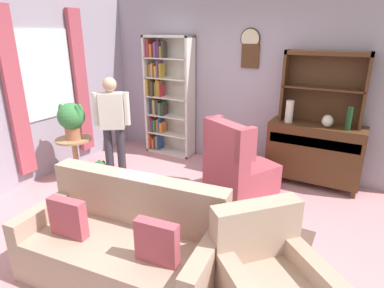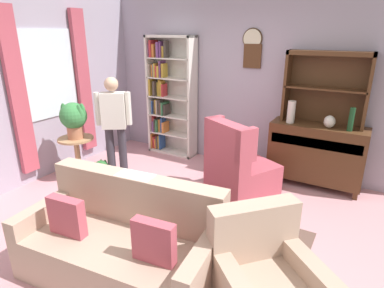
# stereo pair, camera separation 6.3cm
# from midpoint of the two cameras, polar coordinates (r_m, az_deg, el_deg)

# --- Properties ---
(ground_plane) EXTENTS (5.40, 4.60, 0.02)m
(ground_plane) POSITION_cam_midpoint_polar(r_m,az_deg,el_deg) (4.00, -3.19, -13.71)
(ground_plane) COLOR #C68C93
(wall_back) EXTENTS (5.00, 0.09, 2.80)m
(wall_back) POSITION_cam_midpoint_polar(r_m,az_deg,el_deg) (5.32, 9.03, 10.91)
(wall_back) COLOR #A399AD
(wall_back) RESTS_ON ground_plane
(wall_left) EXTENTS (0.16, 4.20, 2.80)m
(wall_left) POSITION_cam_midpoint_polar(r_m,az_deg,el_deg) (5.25, -27.44, 8.81)
(wall_left) COLOR #A399AD
(wall_left) RESTS_ON ground_plane
(area_rug) EXTENTS (2.61, 1.79, 0.01)m
(area_rug) POSITION_cam_midpoint_polar(r_m,az_deg,el_deg) (3.69, -3.04, -16.58)
(area_rug) COLOR brown
(area_rug) RESTS_ON ground_plane
(bookshelf) EXTENTS (0.90, 0.30, 2.10)m
(bookshelf) POSITION_cam_midpoint_polar(r_m,az_deg,el_deg) (5.85, -5.03, 8.44)
(bookshelf) COLOR silver
(bookshelf) RESTS_ON ground_plane
(sideboard) EXTENTS (1.30, 0.45, 0.92)m
(sideboard) POSITION_cam_midpoint_polar(r_m,az_deg,el_deg) (5.00, 20.40, -1.28)
(sideboard) COLOR #4C2D19
(sideboard) RESTS_ON ground_plane
(sideboard_hutch) EXTENTS (1.10, 0.26, 1.00)m
(sideboard_hutch) POSITION_cam_midpoint_polar(r_m,az_deg,el_deg) (4.86, 22.09, 10.80)
(sideboard_hutch) COLOR #4C2D19
(sideboard_hutch) RESTS_ON sideboard
(vase_tall) EXTENTS (0.11, 0.11, 0.32)m
(vase_tall) POSITION_cam_midpoint_polar(r_m,az_deg,el_deg) (4.83, 16.47, 5.54)
(vase_tall) COLOR beige
(vase_tall) RESTS_ON sideboard
(vase_round) EXTENTS (0.15, 0.15, 0.17)m
(vase_round) POSITION_cam_midpoint_polar(r_m,az_deg,el_deg) (4.78, 22.49, 3.78)
(vase_round) COLOR beige
(vase_round) RESTS_ON sideboard
(bottle_wine) EXTENTS (0.07, 0.07, 0.31)m
(bottle_wine) POSITION_cam_midpoint_polar(r_m,az_deg,el_deg) (4.72, 25.67, 4.06)
(bottle_wine) COLOR #194223
(bottle_wine) RESTS_ON sideboard
(couch_floral) EXTENTS (1.88, 1.04, 0.90)m
(couch_floral) POSITION_cam_midpoint_polar(r_m,az_deg,el_deg) (3.16, -12.54, -17.15)
(couch_floral) COLOR tan
(couch_floral) RESTS_ON ground_plane
(armchair_floral) EXTENTS (1.08, 1.08, 0.88)m
(armchair_floral) POSITION_cam_midpoint_polar(r_m,az_deg,el_deg) (2.81, 12.72, -23.27)
(armchair_floral) COLOR tan
(armchair_floral) RESTS_ON ground_plane
(wingback_chair) EXTENTS (1.06, 1.07, 1.05)m
(wingback_chair) POSITION_cam_midpoint_polar(r_m,az_deg,el_deg) (4.54, 7.51, -3.95)
(wingback_chair) COLOR #B74C5B
(wingback_chair) RESTS_ON ground_plane
(plant_stand) EXTENTS (0.52, 0.52, 0.66)m
(plant_stand) POSITION_cam_midpoint_polar(r_m,az_deg,el_deg) (5.19, -20.24, -1.73)
(plant_stand) COLOR #A87F56
(plant_stand) RESTS_ON ground_plane
(potted_plant_large) EXTENTS (0.39, 0.39, 0.54)m
(potted_plant_large) POSITION_cam_midpoint_polar(r_m,az_deg,el_deg) (5.00, -20.82, 4.30)
(potted_plant_large) COLOR #AD6B4C
(potted_plant_large) RESTS_ON plant_stand
(potted_plant_small) EXTENTS (0.23, 0.23, 0.31)m
(potted_plant_small) POSITION_cam_midpoint_polar(r_m,az_deg,el_deg) (5.11, -16.37, -4.32)
(potted_plant_small) COLOR #AD6B4C
(potted_plant_small) RESTS_ON ground_plane
(person_reading) EXTENTS (0.48, 0.36, 1.56)m
(person_reading) POSITION_cam_midpoint_polar(r_m,az_deg,el_deg) (4.86, -14.22, 3.73)
(person_reading) COLOR #38333D
(person_reading) RESTS_ON ground_plane
(coffee_table) EXTENTS (0.80, 0.50, 0.42)m
(coffee_table) POSITION_cam_midpoint_polar(r_m,az_deg,el_deg) (3.79, -4.19, -9.29)
(coffee_table) COLOR #4C2D19
(coffee_table) RESTS_ON ground_plane
(book_stack) EXTENTS (0.21, 0.14, 0.04)m
(book_stack) POSITION_cam_midpoint_polar(r_m,az_deg,el_deg) (3.77, -2.24, -7.95)
(book_stack) COLOR #337247
(book_stack) RESTS_ON coffee_table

